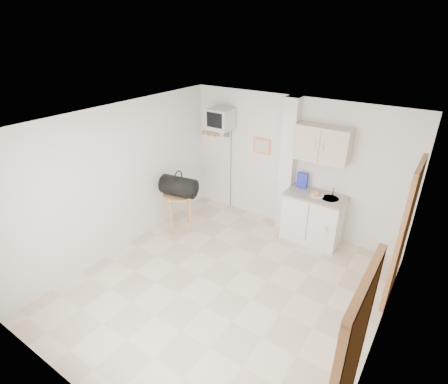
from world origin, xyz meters
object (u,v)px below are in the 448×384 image
Objects in this scene: round_table at (179,199)px; duffel_bag at (179,186)px; crt_television at (221,120)px; water_bottle at (348,331)px.

duffel_bag reaches higher than round_table.
crt_television is 1.53m from duffel_bag.
crt_television is at bearing 79.73° from round_table.
crt_television reaches higher than duffel_bag.
round_table is (-0.20, -1.10, -1.30)m from crt_television.
crt_television reaches higher than water_bottle.
water_bottle is (3.42, -0.82, -0.78)m from duffel_bag.
duffel_bag is (0.05, -0.04, 0.30)m from round_table.
crt_television is 4.21m from water_bottle.
duffel_bag is (-0.15, -1.14, -1.00)m from crt_television.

